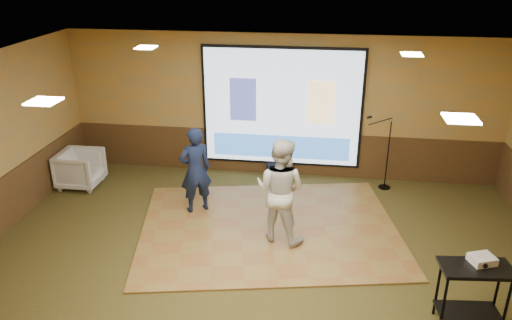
# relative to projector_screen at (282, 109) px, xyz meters

# --- Properties ---
(ground) EXTENTS (9.00, 9.00, 0.00)m
(ground) POSITION_rel_projector_screen_xyz_m (0.00, -3.44, -1.47)
(ground) COLOR #293417
(ground) RESTS_ON ground
(room_shell) EXTENTS (9.04, 7.04, 3.02)m
(room_shell) POSITION_rel_projector_screen_xyz_m (0.00, -3.44, 0.62)
(room_shell) COLOR #A58444
(room_shell) RESTS_ON ground
(wainscot_back) EXTENTS (9.00, 0.04, 0.95)m
(wainscot_back) POSITION_rel_projector_screen_xyz_m (0.00, 0.04, -1.00)
(wainscot_back) COLOR #442D16
(wainscot_back) RESTS_ON ground
(projector_screen) EXTENTS (3.32, 0.06, 2.52)m
(projector_screen) POSITION_rel_projector_screen_xyz_m (0.00, 0.00, 0.00)
(projector_screen) COLOR black
(projector_screen) RESTS_ON room_shell
(downlight_nw) EXTENTS (0.32, 0.32, 0.02)m
(downlight_nw) POSITION_rel_projector_screen_xyz_m (-2.20, -1.64, 1.50)
(downlight_nw) COLOR #F8DFBA
(downlight_nw) RESTS_ON room_shell
(downlight_ne) EXTENTS (0.32, 0.32, 0.02)m
(downlight_ne) POSITION_rel_projector_screen_xyz_m (2.20, -1.64, 1.50)
(downlight_ne) COLOR #F8DFBA
(downlight_ne) RESTS_ON room_shell
(downlight_sw) EXTENTS (0.32, 0.32, 0.02)m
(downlight_sw) POSITION_rel_projector_screen_xyz_m (-2.20, -4.94, 1.50)
(downlight_sw) COLOR #F8DFBA
(downlight_sw) RESTS_ON room_shell
(downlight_se) EXTENTS (0.32, 0.32, 0.02)m
(downlight_se) POSITION_rel_projector_screen_xyz_m (2.20, -4.94, 1.50)
(downlight_se) COLOR #F8DFBA
(downlight_se) RESTS_ON room_shell
(dance_floor) EXTENTS (4.99, 4.16, 0.03)m
(dance_floor) POSITION_rel_projector_screen_xyz_m (0.03, -2.33, -1.46)
(dance_floor) COLOR olive
(dance_floor) RESTS_ON ground
(player_left) EXTENTS (0.70, 0.64, 1.61)m
(player_left) POSITION_rel_projector_screen_xyz_m (-1.38, -1.88, -0.64)
(player_left) COLOR #131D3E
(player_left) RESTS_ON dance_floor
(player_right) EXTENTS (1.04, 0.92, 1.78)m
(player_right) POSITION_rel_projector_screen_xyz_m (0.24, -2.65, -0.55)
(player_right) COLOR beige
(player_right) RESTS_ON dance_floor
(av_table) EXTENTS (0.87, 0.46, 0.92)m
(av_table) POSITION_rel_projector_screen_xyz_m (2.83, -4.41, -0.84)
(av_table) COLOR black
(av_table) RESTS_ON ground
(projector) EXTENTS (0.36, 0.33, 0.10)m
(projector) POSITION_rel_projector_screen_xyz_m (2.90, -4.31, -0.51)
(projector) COLOR silver
(projector) RESTS_ON av_table
(mic_stand) EXTENTS (0.60, 0.25, 1.54)m
(mic_stand) POSITION_rel_projector_screen_xyz_m (2.12, -0.37, -0.98)
(mic_stand) COLOR black
(mic_stand) RESTS_ON ground
(banquet_chair) EXTENTS (0.83, 0.81, 0.75)m
(banquet_chair) POSITION_rel_projector_screen_xyz_m (-4.00, -1.14, -1.10)
(banquet_chair) COLOR gray
(banquet_chair) RESTS_ON ground
(duffel_bag) EXTENTS (0.58, 0.46, 0.31)m
(duffel_bag) POSITION_rel_projector_screen_xyz_m (-0.00, -0.23, -1.32)
(duffel_bag) COLOR black
(duffel_bag) RESTS_ON ground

